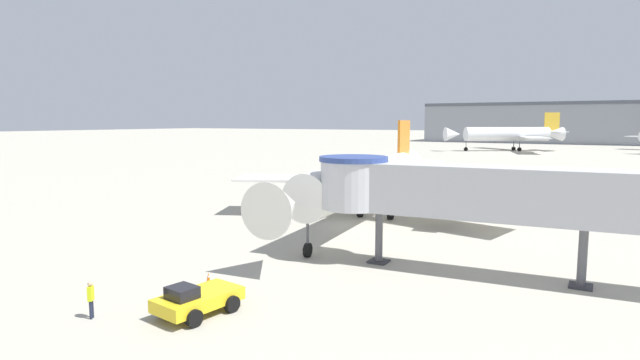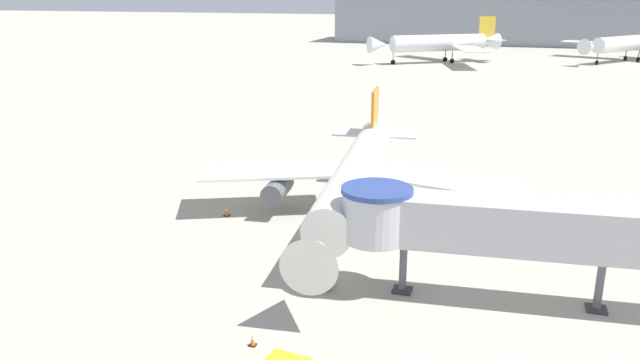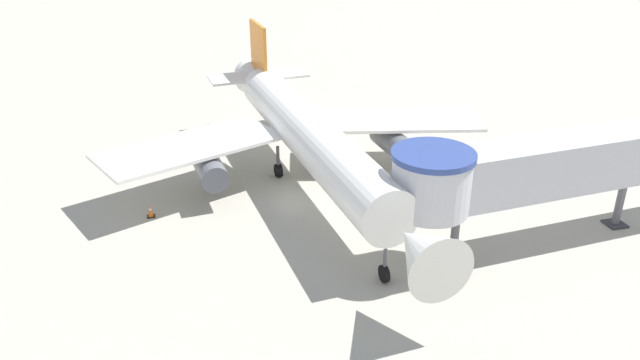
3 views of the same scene
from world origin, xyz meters
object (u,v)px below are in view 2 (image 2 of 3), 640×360
object	(u,v)px
main_airplane	(356,176)
background_jet_black_tail	(629,43)
traffic_cone_port_wing	(227,211)
jet_bridge	(518,226)
background_jet_gold_tail	(441,43)
traffic_cone_near_nose	(253,340)

from	to	relation	value
main_airplane	background_jet_black_tail	size ratio (longest dim) A/B	0.97
main_airplane	traffic_cone_port_wing	xyz separation A→B (m)	(-9.94, -1.73, -3.21)
jet_bridge	main_airplane	bearing A→B (deg)	134.60
background_jet_gold_tail	background_jet_black_tail	bearing A→B (deg)	76.17
background_jet_black_tail	background_jet_gold_tail	bearing A→B (deg)	-121.62
traffic_cone_near_nose	traffic_cone_port_wing	bearing A→B (deg)	119.07
jet_bridge	traffic_cone_port_wing	size ratio (longest dim) A/B	28.79
jet_bridge	traffic_cone_near_nose	distance (m)	15.46
main_airplane	background_jet_gold_tail	bearing A→B (deg)	87.69
traffic_cone_near_nose	background_jet_gold_tail	distance (m)	128.81
main_airplane	background_jet_black_tail	xyz separation A→B (m)	(36.95, 126.13, 0.85)
background_jet_black_tail	main_airplane	bearing A→B (deg)	-68.04
main_airplane	traffic_cone_near_nose	bearing A→B (deg)	-97.86
traffic_cone_port_wing	background_jet_gold_tail	world-z (taller)	background_jet_gold_tail
main_airplane	jet_bridge	bearing A→B (deg)	-46.21
traffic_cone_near_nose	background_jet_gold_tail	bearing A→B (deg)	92.52
background_jet_black_tail	jet_bridge	bearing A→B (deg)	-62.33
traffic_cone_port_wing	background_jet_gold_tail	distance (m)	112.15
traffic_cone_port_wing	background_jet_black_tail	size ratio (longest dim) A/B	0.02
main_airplane	jet_bridge	world-z (taller)	main_airplane
background_jet_gold_tail	traffic_cone_port_wing	bearing A→B (deg)	-35.75
jet_bridge	traffic_cone_port_wing	world-z (taller)	jet_bridge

